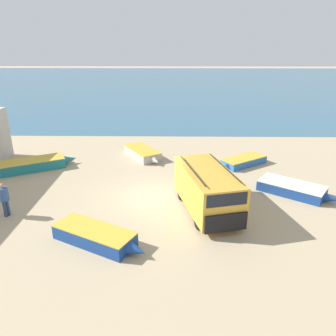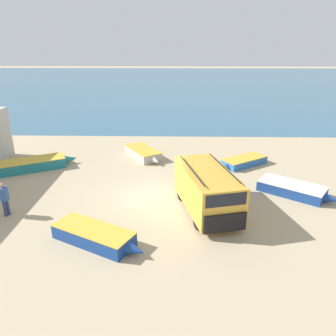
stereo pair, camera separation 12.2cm
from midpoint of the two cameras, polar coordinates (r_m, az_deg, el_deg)
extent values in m
plane|color=tan|center=(17.57, -2.47, -5.06)|extent=(200.00, 200.00, 0.00)
cube|color=#33607A|center=(68.19, 0.15, 14.59)|extent=(120.00, 80.00, 0.01)
cube|color=gold|center=(15.80, 6.61, -3.52)|extent=(3.12, 5.11, 1.82)
cube|color=black|center=(14.03, 9.82, -9.40)|extent=(1.84, 0.55, 0.82)
cube|color=#1E232D|center=(13.60, 9.96, -5.45)|extent=(1.75, 0.49, 0.58)
cylinder|color=black|center=(15.27, 11.49, -8.26)|extent=(0.39, 0.75, 0.72)
cylinder|color=black|center=(14.69, 5.08, -9.16)|extent=(0.39, 0.75, 0.72)
cylinder|color=black|center=(17.69, 7.65, -3.75)|extent=(0.39, 0.75, 0.72)
cylinder|color=black|center=(17.19, 2.08, -4.34)|extent=(0.39, 0.75, 0.72)
cylinder|color=black|center=(15.68, 9.51, 0.20)|extent=(0.99, 3.80, 0.05)
cylinder|color=black|center=(15.17, 3.95, -0.27)|extent=(0.99, 3.80, 0.05)
cube|color=#1E757F|center=(22.93, -22.81, 0.48)|extent=(4.23, 3.23, 0.62)
cone|color=#1E757F|center=(23.19, -16.87, 1.48)|extent=(1.05, 0.94, 0.59)
cube|color=gold|center=(22.85, -22.89, 1.06)|extent=(0.84, 1.31, 0.05)
cube|color=gold|center=(22.82, -22.92, 1.26)|extent=(4.27, 3.27, 0.04)
cube|color=navy|center=(19.06, 20.51, -3.40)|extent=(3.64, 3.23, 0.54)
cone|color=navy|center=(18.69, 26.49, -4.84)|extent=(0.90, 0.85, 0.51)
cube|color=silver|center=(18.98, 20.59, -2.84)|extent=(1.00, 1.27, 0.05)
cube|color=silver|center=(18.95, 20.62, -2.60)|extent=(3.67, 3.27, 0.04)
cube|color=#ADA89E|center=(23.57, -4.63, 2.60)|extent=(2.93, 3.49, 0.57)
cone|color=#ADA89E|center=(21.93, -2.33, 1.21)|extent=(0.84, 0.89, 0.54)
cube|color=gold|center=(23.50, -4.65, 3.11)|extent=(1.23, 0.87, 0.05)
cube|color=gold|center=(23.48, -4.66, 3.31)|extent=(2.95, 3.53, 0.04)
cube|color=#2D66AD|center=(22.57, 12.88, 1.13)|extent=(3.28, 2.82, 0.47)
cone|color=#2D66AD|center=(21.31, 9.34, 0.19)|extent=(0.81, 0.75, 0.45)
cube|color=gold|center=(22.51, 12.91, 1.54)|extent=(0.84, 1.10, 0.05)
cube|color=gold|center=(22.48, 12.93, 1.74)|extent=(3.31, 2.85, 0.04)
cube|color=navy|center=(14.08, -12.94, -11.45)|extent=(3.66, 2.74, 0.58)
cone|color=navy|center=(12.96, -5.66, -14.10)|extent=(0.93, 0.84, 0.55)
cube|color=gold|center=(13.96, -13.02, -10.67)|extent=(0.73, 1.14, 0.05)
cube|color=gold|center=(13.92, -13.05, -10.38)|extent=(3.70, 2.77, 0.04)
cylinder|color=navy|center=(17.42, -26.32, -6.16)|extent=(0.15, 0.15, 0.81)
cylinder|color=navy|center=(17.32, -26.71, -6.38)|extent=(0.15, 0.15, 0.81)
cylinder|color=#335189|center=(17.07, -26.91, -4.09)|extent=(0.44, 0.44, 0.64)
sphere|color=tan|center=(16.91, -27.15, -2.75)|extent=(0.22, 0.22, 0.22)
camera|label=1|loc=(0.06, -90.19, -0.07)|focal=35.00mm
camera|label=2|loc=(0.06, 89.81, 0.07)|focal=35.00mm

